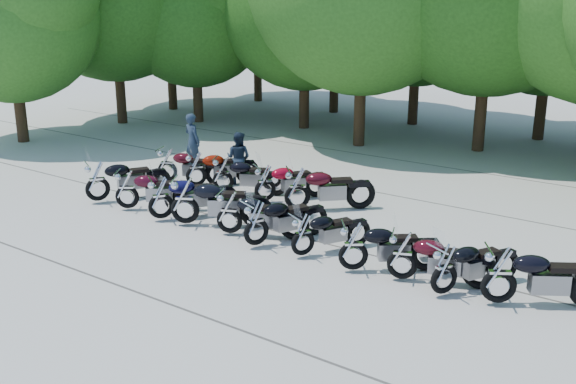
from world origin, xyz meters
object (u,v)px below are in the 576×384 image
Objects in this scene: motorcycle_2 at (161,196)px; motorcycle_10 at (500,273)px; motorcycle_7 at (354,245)px; motorcycle_14 at (265,182)px; motorcycle_9 at (445,268)px; motorcycle_13 at (223,173)px; motorcycle_15 at (297,187)px; rider_0 at (192,141)px; motorcycle_4 at (229,211)px; motorcycle_5 at (256,222)px; motorcycle_11 at (167,163)px; rider_1 at (238,158)px; motorcycle_1 at (127,188)px; motorcycle_3 at (185,199)px; motorcycle_0 at (97,180)px; motorcycle_12 at (196,168)px; motorcycle_6 at (303,233)px; motorcycle_8 at (403,254)px.

motorcycle_10 is at bearing -144.61° from motorcycle_2.
motorcycle_14 is (-4.53, 2.80, -0.00)m from motorcycle_7.
motorcycle_9 is 0.97× the size of motorcycle_13.
rider_0 is at bearing 28.35° from motorcycle_15.
motorcycle_5 reaches higher than motorcycle_4.
motorcycle_11 is 2.25m from rider_1.
motorcycle_10 reaches higher than motorcycle_7.
motorcycle_10 is (10.27, 0.17, 0.03)m from motorcycle_1.
motorcycle_2 is 0.92× the size of motorcycle_3.
motorcycle_14 is (3.87, 2.77, -0.05)m from motorcycle_0.
motorcycle_9 is at bearing -156.20° from motorcycle_5.
motorcycle_5 is 6.32m from motorcycle_11.
motorcycle_12 is 1.35× the size of rider_1.
motorcycle_12 is at bearing 44.37° from motorcycle_15.
motorcycle_15 is at bearing -30.96° from motorcycle_4.
motorcycle_3 reaches higher than motorcycle_15.
motorcycle_6 is 4.19m from motorcycle_14.
rider_1 is (-1.88, 1.10, 0.20)m from motorcycle_14.
motorcycle_7 is (5.81, 0.01, -0.04)m from motorcycle_2.
motorcycle_15 is 3.30m from rider_1.
motorcycle_2 is at bearing 59.27° from motorcycle_10.
motorcycle_15 is (1.67, 2.63, -0.03)m from motorcycle_3.
motorcycle_15 is (-5.39, 2.67, 0.09)m from motorcycle_9.
motorcycle_14 is at bearing 171.48° from rider_0.
motorcycle_4 reaches higher than motorcycle_6.
rider_0 is (-5.25, 4.27, 0.31)m from motorcycle_4.
motorcycle_10 is 1.44× the size of rider_1.
rider_0 is (-1.69, 1.66, 0.31)m from motorcycle_12.
rider_1 is (1.88, 1.23, 0.20)m from motorcycle_11.
motorcycle_9 is at bearing -121.28° from motorcycle_8.
motorcycle_13 is 1.00× the size of motorcycle_14.
motorcycle_1 is at bearing 78.51° from motorcycle_14.
motorcycle_13 is 2.79m from motorcycle_15.
motorcycle_11 is at bearing 67.08° from motorcycle_13.
motorcycle_15 is (-1.98, 2.63, 0.12)m from motorcycle_6.
motorcycle_9 is (0.99, -0.16, -0.00)m from motorcycle_8.
motorcycle_9 is at bearing -153.61° from motorcycle_6.
rider_1 reaches higher than motorcycle_12.
motorcycle_14 is (0.48, 2.74, -0.09)m from motorcycle_3.
motorcycle_9 is 6.02m from motorcycle_15.
rider_1 reaches higher than motorcycle_2.
rider_1 is at bearing -12.32° from motorcycle_13.
rider_1 is (-2.78, 3.72, 0.19)m from motorcycle_4.
motorcycle_0 is at bearing 58.71° from motorcycle_10.
motorcycle_15 is (2.79, -0.14, 0.07)m from motorcycle_13.
motorcycle_2 is 1.06× the size of motorcycle_12.
motorcycle_15 reaches higher than motorcycle_6.
motorcycle_15 is at bearing -152.52° from motorcycle_14.
motorcycle_15 is 5.82m from rider_0.
motorcycle_2 is at bearing 63.84° from motorcycle_3.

